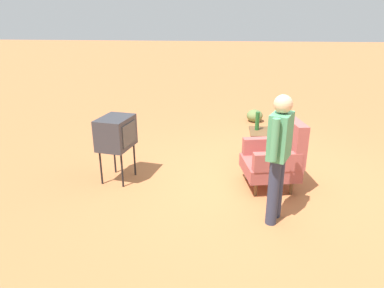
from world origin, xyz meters
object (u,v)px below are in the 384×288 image
person_standing (279,152)px  flower_vase (271,122)px  armchair (277,156)px  side_table (266,136)px  bottle_wine_green (257,121)px  soda_can_blue (278,126)px  tv_on_stand (116,133)px

person_standing → flower_vase: person_standing is taller
armchair → side_table: size_ratio=1.77×
armchair → bottle_wine_green: size_ratio=3.31×
soda_can_blue → tv_on_stand: bearing=-69.1°
side_table → person_standing: size_ratio=0.37×
armchair → soda_can_blue: 1.02m
bottle_wine_green → flower_vase: 0.23m
tv_on_stand → soda_can_blue: tv_on_stand is taller
soda_can_blue → bottle_wine_green: size_ratio=0.38×
tv_on_stand → soda_can_blue: (-0.98, 2.58, -0.12)m
soda_can_blue → bottle_wine_green: 0.37m
tv_on_stand → bottle_wine_green: bearing=112.7°
armchair → person_standing: size_ratio=0.65×
bottle_wine_green → person_standing: bearing=2.8°
armchair → flower_vase: (-0.95, 0.00, 0.25)m
person_standing → bottle_wine_green: 1.91m
armchair → soda_can_blue: bearing=172.7°
tv_on_stand → armchair: bearing=89.6°
flower_vase → bottle_wine_green: bearing=-88.5°
tv_on_stand → person_standing: person_standing is taller
armchair → flower_vase: size_ratio=4.00×
side_table → soda_can_blue: bearing=118.5°
armchair → tv_on_stand: armchair is taller
tv_on_stand → bottle_wine_green: 2.41m
person_standing → bottle_wine_green: size_ratio=5.12×
person_standing → tv_on_stand: bearing=-112.8°
armchair → soda_can_blue: size_ratio=8.69×
person_standing → soda_can_blue: 1.99m
armchair → person_standing: bearing=-8.1°
bottle_wine_green → tv_on_stand: bearing=-67.3°
armchair → flower_vase: bearing=179.7°
tv_on_stand → person_standing: (0.97, 2.31, 0.16)m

